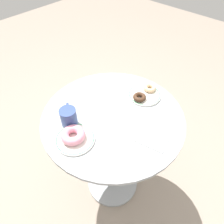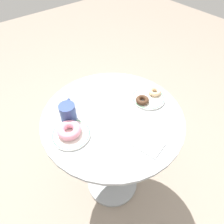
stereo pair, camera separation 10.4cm
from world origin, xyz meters
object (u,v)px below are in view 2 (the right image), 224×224
Objects in this scene: plate_left at (71,134)px; plate_right at (148,98)px; donut_chocolate at (142,100)px; donut_glazed at (155,92)px; coffee_mug at (68,112)px; donut_pink_frosted at (69,130)px; cafe_table at (113,143)px; paper_napkin at (148,143)px.

plate_right is (0.46, -0.05, -0.00)m from plate_left.
donut_chocolate reaches higher than plate_right.
coffee_mug is at bearing 162.66° from donut_glazed.
donut_glazed reaches higher than plate_right.
donut_pink_frosted is at bearing 171.17° from donut_chocolate.
cafe_table is 7.18× the size of coffee_mug.
donut_chocolate reaches higher than paper_napkin.
donut_chocolate is (0.18, -0.03, 0.26)m from cafe_table.
donut_chocolate is 0.39m from coffee_mug.
paper_napkin is (-0.21, -0.20, -0.00)m from plate_right.
donut_chocolate is at bearing -7.83° from plate_left.
cafe_table is at bearing -6.20° from plate_left.
donut_pink_frosted reaches higher than plate_left.
donut_pink_frosted is 0.51m from donut_glazed.
coffee_mug reaches higher than plate_right.
coffee_mug is at bearing 160.46° from plate_right.
plate_left is at bearing 173.29° from plate_right.
donut_glazed is at bearing 2.48° from donut_chocolate.
cafe_table is 11.03× the size of donut_glazed.
donut_glazed is at bearing -17.34° from coffee_mug.
donut_glazed is 0.10m from donut_chocolate.
cafe_table is at bearing -32.66° from coffee_mug.
plate_right is 0.46m from donut_pink_frosted.
donut_pink_frosted is 0.36m from paper_napkin.
plate_left is 2.56× the size of donut_chocolate.
donut_chocolate is 0.53× the size of paper_napkin.
donut_pink_frosted is at bearing 172.01° from cafe_table.
plate_left is at bearing 173.80° from cafe_table.
donut_chocolate is at bearing -9.89° from cafe_table.
plate_left reaches higher than cafe_table.
plate_right is at bearing -19.54° from coffee_mug.
plate_left is at bearing 133.67° from paper_napkin.
donut_glazed reaches higher than paper_napkin.
donut_pink_frosted is at bearing 105.82° from plate_left.
coffee_mug is (0.05, 0.08, 0.02)m from donut_pink_frosted.
paper_napkin is 1.24× the size of coffee_mug.
donut_glazed reaches higher than plate_left.
cafe_table is 5.79× the size of paper_napkin.
plate_right is 1.34× the size of paper_napkin.
coffee_mug reaches higher than plate_left.
cafe_table is at bearing 172.79° from plate_right.
donut_pink_frosted is 0.83× the size of paper_napkin.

